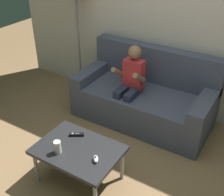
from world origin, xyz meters
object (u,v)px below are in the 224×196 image
Objects in this scene: game_remote_black_near_edge at (77,135)px; coffee_table at (78,152)px; soda_can at (58,147)px; nunchuk_white at (96,159)px; person_seated_on_couch at (130,82)px; couch at (145,97)px.

coffee_table is at bearing -48.68° from game_remote_black_near_edge.
coffee_table is 6.36× the size of soda_can.
coffee_table is 7.89× the size of nunchuk_white.
couch is at bearing 56.82° from person_seated_on_couch.
couch is 0.34m from person_seated_on_couch.
coffee_table is 0.24m from nunchuk_white.
coffee_table is at bearing 168.67° from nunchuk_white.
coffee_table is at bearing -86.50° from person_seated_on_couch.
game_remote_black_near_edge is at bearing -98.80° from couch.
couch is at bearing 81.20° from game_remote_black_near_edge.
soda_can reaches higher than game_remote_black_near_edge.
game_remote_black_near_edge is (-0.13, 0.14, 0.05)m from coffee_table.
nunchuk_white is (0.23, -0.05, 0.06)m from coffee_table.
person_seated_on_couch is (-0.12, -0.18, 0.26)m from couch.
nunchuk_white reaches higher than coffee_table.
soda_can is at bearing -92.47° from person_seated_on_couch.
coffee_table is (-0.05, -1.30, 0.06)m from couch.
person_seated_on_couch is 0.98m from game_remote_black_near_edge.
person_seated_on_couch is 1.25m from soda_can.
soda_can reaches higher than nunchuk_white.
person_seated_on_couch is 7.15× the size of game_remote_black_near_edge.
couch reaches higher than coffee_table.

